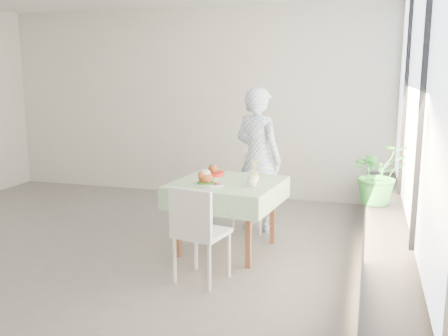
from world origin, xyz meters
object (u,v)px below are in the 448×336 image
(main_dish, at_px, (207,180))
(juice_cup_orange, at_px, (255,177))
(chair_far, at_px, (254,206))
(cafe_table, at_px, (227,208))
(chair_near, at_px, (201,252))
(diner, at_px, (258,159))
(potted_plant, at_px, (378,173))

(main_dish, distance_m, juice_cup_orange, 0.50)
(chair_far, bearing_deg, cafe_table, -96.79)
(juice_cup_orange, bearing_deg, cafe_table, -176.62)
(cafe_table, relative_size, chair_far, 1.30)
(chair_near, distance_m, juice_cup_orange, 1.04)
(cafe_table, relative_size, juice_cup_orange, 4.31)
(diner, xyz_separation_m, juice_cup_orange, (0.14, -0.79, -0.05))
(potted_plant, bearing_deg, main_dish, -157.59)
(chair_far, height_order, potted_plant, potted_plant)
(diner, height_order, juice_cup_orange, diner)
(diner, bearing_deg, main_dish, 98.37)
(chair_near, distance_m, diner, 1.74)
(chair_near, xyz_separation_m, diner, (0.15, 1.64, 0.58))
(potted_plant, bearing_deg, chair_far, 165.25)
(chair_far, distance_m, chair_near, 1.66)
(chair_far, xyz_separation_m, chair_near, (-0.10, -1.65, -0.00))
(main_dish, bearing_deg, diner, 74.38)
(chair_far, height_order, juice_cup_orange, juice_cup_orange)
(cafe_table, relative_size, main_dish, 3.65)
(cafe_table, xyz_separation_m, main_dish, (-0.15, -0.22, 0.33))
(main_dish, distance_m, potted_plant, 1.78)
(juice_cup_orange, height_order, potted_plant, potted_plant)
(chair_far, relative_size, juice_cup_orange, 3.30)
(chair_far, bearing_deg, juice_cup_orange, -76.75)
(chair_far, height_order, chair_near, chair_far)
(chair_near, xyz_separation_m, main_dish, (-0.14, 0.61, 0.52))
(potted_plant, bearing_deg, chair_near, -139.52)
(cafe_table, bearing_deg, diner, 79.93)
(main_dish, bearing_deg, juice_cup_orange, 29.24)
(main_dish, relative_size, potted_plant, 0.49)
(main_dish, height_order, potted_plant, potted_plant)
(chair_far, bearing_deg, chair_near, -93.60)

